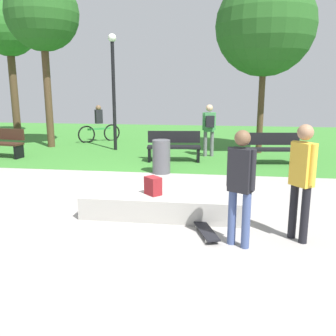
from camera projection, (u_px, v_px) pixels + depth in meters
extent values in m
plane|color=#9E9993|center=(118.00, 193.00, 7.97)|extent=(28.00, 28.00, 0.00)
cube|color=#387A2D|center=(168.00, 140.00, 15.68)|extent=(26.60, 12.05, 0.01)
cube|color=#A8A59E|center=(163.00, 205.00, 6.56)|extent=(2.84, 0.90, 0.39)
cube|color=maroon|center=(153.00, 186.00, 6.46)|extent=(0.34, 0.34, 0.32)
cylinder|color=#3F5184|center=(232.00, 217.00, 5.32)|extent=(0.12, 0.12, 0.82)
cylinder|color=#3F5184|center=(246.00, 221.00, 5.19)|extent=(0.12, 0.12, 0.82)
cube|color=black|center=(241.00, 170.00, 5.10)|extent=(0.38, 0.33, 0.61)
cylinder|color=black|center=(230.00, 167.00, 5.19)|extent=(0.09, 0.09, 0.56)
cylinder|color=black|center=(253.00, 170.00, 4.99)|extent=(0.09, 0.09, 0.56)
sphere|color=brown|center=(243.00, 138.00, 5.00)|extent=(0.22, 0.22, 0.22)
cylinder|color=black|center=(305.00, 215.00, 5.35)|extent=(0.12, 0.12, 0.85)
cylinder|color=black|center=(293.00, 211.00, 5.54)|extent=(0.12, 0.12, 0.85)
cube|color=gold|center=(303.00, 164.00, 5.28)|extent=(0.35, 0.38, 0.63)
cylinder|color=gold|center=(313.00, 165.00, 5.13)|extent=(0.09, 0.09, 0.58)
cylinder|color=gold|center=(294.00, 161.00, 5.42)|extent=(0.09, 0.09, 0.58)
sphere|color=#9E7556|center=(305.00, 132.00, 5.18)|extent=(0.23, 0.23, 0.23)
cube|color=black|center=(206.00, 231.00, 5.71)|extent=(0.44, 0.82, 0.02)
cylinder|color=silver|center=(217.00, 240.00, 5.46)|extent=(0.05, 0.06, 0.06)
cylinder|color=silver|center=(206.00, 241.00, 5.43)|extent=(0.05, 0.06, 0.06)
cylinder|color=silver|center=(206.00, 226.00, 6.00)|extent=(0.05, 0.06, 0.06)
cylinder|color=silver|center=(197.00, 227.00, 5.97)|extent=(0.05, 0.06, 0.06)
cube|color=#331E14|center=(3.00, 134.00, 11.96)|extent=(1.59, 0.30, 0.36)
cube|color=black|center=(19.00, 151.00, 11.67)|extent=(0.14, 0.40, 0.45)
cube|color=black|center=(274.00, 149.00, 10.72)|extent=(1.64, 0.63, 0.06)
cube|color=black|center=(272.00, 139.00, 10.87)|extent=(1.60, 0.26, 0.36)
cube|color=#2D2D33|center=(298.00, 157.00, 10.76)|extent=(0.13, 0.40, 0.45)
cube|color=#2D2D33|center=(248.00, 157.00, 10.78)|extent=(0.13, 0.40, 0.45)
cube|color=black|center=(174.00, 147.00, 11.14)|extent=(1.64, 0.62, 0.06)
cube|color=black|center=(174.00, 137.00, 11.29)|extent=(1.60, 0.24, 0.36)
cube|color=black|center=(198.00, 154.00, 11.17)|extent=(0.12, 0.40, 0.45)
cube|color=black|center=(150.00, 154.00, 11.20)|extent=(0.12, 0.40, 0.45)
cylinder|color=#4C3823|center=(48.00, 93.00, 13.51)|extent=(0.27, 0.27, 3.96)
sphere|color=#23561E|center=(42.00, 14.00, 12.91)|extent=(2.56, 2.56, 2.56)
cylinder|color=#4C3823|center=(14.00, 91.00, 16.84)|extent=(0.34, 0.34, 4.01)
sphere|color=#286623|center=(8.00, 28.00, 16.25)|extent=(2.42, 2.42, 2.42)
cylinder|color=#4C3823|center=(261.00, 106.00, 12.36)|extent=(0.21, 0.21, 3.18)
sphere|color=#23561E|center=(265.00, 26.00, 11.81)|extent=(3.19, 3.19, 3.19)
cylinder|color=black|center=(114.00, 97.00, 12.88)|extent=(0.12, 0.12, 3.72)
sphere|color=silver|center=(112.00, 38.00, 12.44)|extent=(0.28, 0.28, 0.28)
cylinder|color=#4C4C51|center=(161.00, 157.00, 9.67)|extent=(0.47, 0.47, 0.88)
cylinder|color=slate|center=(205.00, 144.00, 11.98)|extent=(0.12, 0.12, 0.81)
cylinder|color=slate|center=(212.00, 144.00, 11.99)|extent=(0.12, 0.12, 0.81)
cube|color=#3F8C4C|center=(209.00, 122.00, 11.83)|extent=(0.35, 0.26, 0.61)
cylinder|color=#3F8C4C|center=(204.00, 121.00, 11.82)|extent=(0.09, 0.09, 0.56)
cylinder|color=#3F8C4C|center=(214.00, 121.00, 11.84)|extent=(0.09, 0.09, 0.56)
sphere|color=tan|center=(209.00, 108.00, 11.73)|extent=(0.22, 0.22, 0.22)
cube|color=black|center=(210.00, 122.00, 11.67)|extent=(0.29, 0.21, 0.36)
torus|color=black|center=(87.00, 135.00, 14.88)|extent=(0.59, 0.50, 0.72)
torus|color=black|center=(112.00, 133.00, 15.44)|extent=(0.59, 0.50, 0.72)
cube|color=#338C3F|center=(99.00, 129.00, 15.12)|extent=(0.79, 0.66, 0.08)
cube|color=black|center=(99.00, 117.00, 15.01)|extent=(0.33, 0.32, 0.56)
sphere|color=brown|center=(98.00, 108.00, 14.93)|extent=(0.22, 0.22, 0.22)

